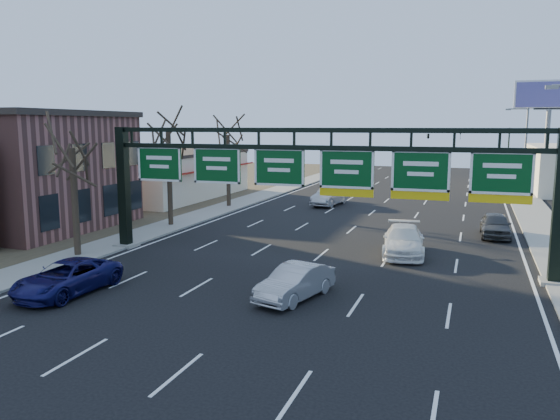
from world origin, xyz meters
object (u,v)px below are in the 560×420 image
at_px(sign_gantry, 315,177).
at_px(car_white_wagon, 404,241).
at_px(car_blue_suv, 67,278).
at_px(car_silver_sedan, 295,282).

relative_size(sign_gantry, car_white_wagon, 4.44).
distance_m(car_blue_suv, car_silver_sedan, 9.98).
bearing_deg(car_white_wagon, car_blue_suv, -143.02).
relative_size(car_blue_suv, car_silver_sedan, 1.18).
bearing_deg(car_blue_suv, sign_gantry, 47.85).
relative_size(sign_gantry, car_blue_suv, 4.77).
bearing_deg(sign_gantry, car_silver_sedan, -81.50).
height_order(car_blue_suv, car_silver_sedan, car_silver_sedan).
bearing_deg(car_silver_sedan, car_white_wagon, 86.14).
distance_m(sign_gantry, car_white_wagon, 6.77).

